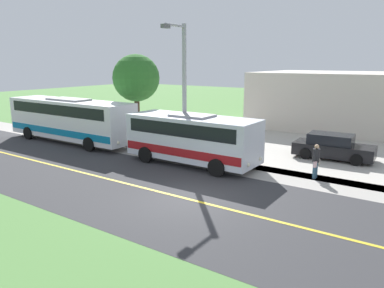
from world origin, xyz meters
The scene contains 11 objects.
ground_plane centered at (0.00, 0.00, 0.00)m, with size 120.00×120.00×0.00m, color #548442.
road_surface centered at (0.00, 0.00, 0.00)m, with size 8.00×100.00×0.01m, color #333335.
sidewalk centered at (-5.20, 0.00, 0.00)m, with size 2.40×100.00×0.01m, color #9E9991.
parking_lot_surface centered at (-12.40, 3.00, 0.00)m, with size 14.00×36.00×0.01m, color #B2ADA3.
road_centre_line centered at (0.00, 0.00, 0.01)m, with size 0.16×100.00×0.00m, color gold.
shuttle_bus_front centered at (-4.54, -2.92, 1.52)m, with size 2.74×7.52×2.75m.
transit_bus_rear centered at (-4.50, -13.19, 1.67)m, with size 2.64×10.70×3.04m.
pedestrian_with_bags centered at (-5.77, 3.44, 0.90)m, with size 0.72×0.34×1.67m.
street_light_pole centered at (-4.87, -3.75, 4.15)m, with size 1.97×0.24×7.50m.
parked_car_near centered at (-10.04, 3.19, 0.69)m, with size 2.18×4.48×1.45m.
tree_curbside centered at (-7.40, -9.53, 4.38)m, with size 3.23×3.23×6.03m.
Camera 1 is at (11.73, 8.16, 5.54)m, focal length 34.55 mm.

